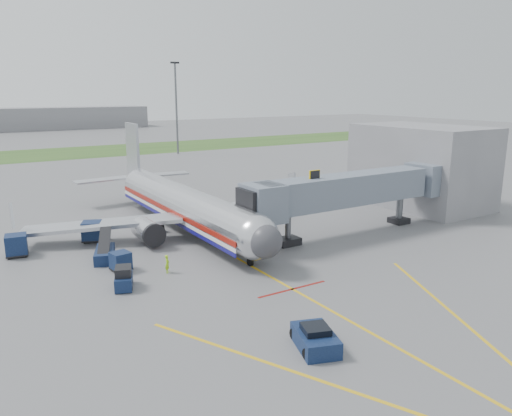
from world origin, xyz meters
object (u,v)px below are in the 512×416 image
belt_loader (105,253)px  ramp_worker (167,264)px  baggage_tug (124,279)px  airliner (184,205)px  pushback_tug (315,339)px

belt_loader → ramp_worker: size_ratio=3.20×
baggage_tug → belt_loader: size_ratio=0.55×
airliner → baggage_tug: (-10.45, -12.45, -1.92)m
airliner → belt_loader: bearing=-151.8°
airliner → ramp_worker: size_ratio=23.96×
pushback_tug → baggage_tug: (-6.44, 14.46, 0.16)m
pushback_tug → baggage_tug: baggage_tug is taller
pushback_tug → ramp_worker: bearing=99.0°
pushback_tug → ramp_worker: ramp_worker is taller
airliner → pushback_tug: bearing=-98.5°
belt_loader → ramp_worker: belt_loader is taller
airliner → belt_loader: size_ratio=7.50×
pushback_tug → baggage_tug: size_ratio=1.42×
pushback_tug → ramp_worker: size_ratio=2.51×
pushback_tug → ramp_worker: 15.93m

